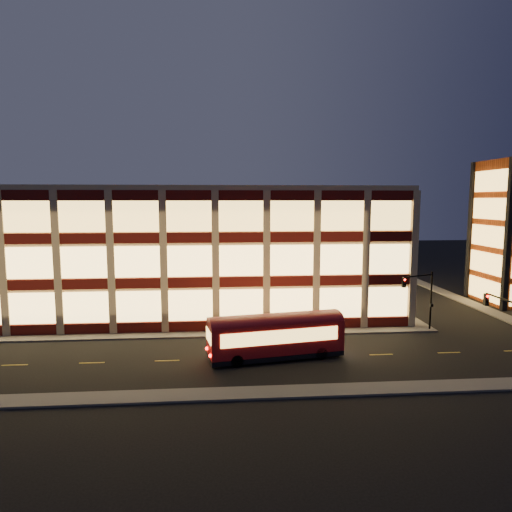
{
  "coord_description": "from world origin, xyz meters",
  "views": [
    {
      "loc": [
        2.29,
        -42.42,
        13.09
      ],
      "look_at": [
        6.47,
        8.0,
        6.84
      ],
      "focal_mm": 32.0,
      "sensor_mm": 36.0,
      "label": 1
    }
  ],
  "objects": [
    {
      "name": "sidewalk_office_south",
      "position": [
        -3.0,
        1.0,
        0.07
      ],
      "size": [
        54.0,
        2.0,
        0.15
      ],
      "primitive_type": "cube",
      "color": "#514F4C",
      "rests_on": "ground"
    },
    {
      "name": "traffic_signal_near",
      "position": [
        23.5,
        -11.03,
        4.13
      ],
      "size": [
        0.32,
        4.45,
        6.0
      ],
      "color": "black",
      "rests_on": "ground"
    },
    {
      "name": "sidewalk_near",
      "position": [
        0.0,
        -13.0,
        0.07
      ],
      "size": [
        100.0,
        2.0,
        0.15
      ],
      "primitive_type": "cube",
      "color": "#514F4C",
      "rests_on": "ground"
    },
    {
      "name": "sidewalk_office_east",
      "position": [
        23.0,
        17.0,
        0.07
      ],
      "size": [
        2.0,
        30.0,
        0.15
      ],
      "primitive_type": "cube",
      "color": "#514F4C",
      "rests_on": "ground"
    },
    {
      "name": "traffic_signal_far",
      "position": [
        22.21,
        0.24,
        4.11
      ],
      "size": [
        3.79,
        1.87,
        6.0
      ],
      "color": "black",
      "rests_on": "ground"
    },
    {
      "name": "trolley_bus",
      "position": [
        6.94,
        -6.06,
        2.09
      ],
      "size": [
        11.44,
        4.68,
        3.77
      ],
      "rotation": [
        0.0,
        0.0,
        0.18
      ],
      "color": "#9C080C",
      "rests_on": "ground"
    },
    {
      "name": "ground",
      "position": [
        0.0,
        0.0,
        0.0
      ],
      "size": [
        200.0,
        200.0,
        0.0
      ],
      "primitive_type": "plane",
      "color": "black",
      "rests_on": "ground"
    },
    {
      "name": "sidewalk_tower_west",
      "position": [
        34.0,
        17.0,
        0.07
      ],
      "size": [
        2.0,
        30.0,
        0.15
      ],
      "primitive_type": "cube",
      "color": "#514F4C",
      "rests_on": "ground"
    },
    {
      "name": "office_building",
      "position": [
        -2.91,
        16.91,
        7.25
      ],
      "size": [
        50.45,
        30.45,
        14.5
      ],
      "color": "tan",
      "rests_on": "ground"
    }
  ]
}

